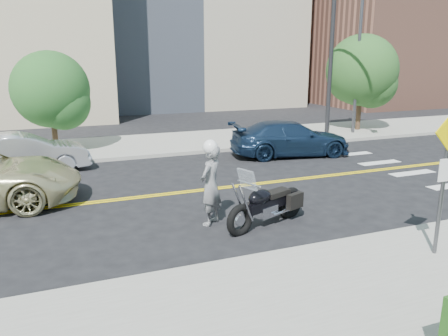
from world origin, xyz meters
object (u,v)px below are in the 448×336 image
object	(u,v)px
parked_car_blue	(290,138)
parked_car_silver	(24,154)
motorcyclist	(211,183)
motorcycle	(268,195)
pedestrian_sign	(446,167)

from	to	relation	value
parked_car_blue	parked_car_silver	bearing A→B (deg)	93.94
parked_car_silver	motorcyclist	bearing A→B (deg)	-154.92
motorcycle	motorcyclist	bearing A→B (deg)	134.96
motorcyclist	motorcycle	distance (m)	1.42
motorcyclist	parked_car_blue	distance (m)	8.41
pedestrian_sign	motorcyclist	distance (m)	5.11
parked_car_silver	motorcycle	bearing A→B (deg)	-150.35
motorcycle	parked_car_silver	distance (m)	9.48
motorcycle	parked_car_blue	distance (m)	8.05
motorcyclist	parked_car_silver	bearing A→B (deg)	-99.14
motorcycle	parked_car_blue	xyz separation A→B (m)	(4.48, 6.69, -0.04)
pedestrian_sign	motorcyclist	size ratio (longest dim) A/B	1.41
motorcyclist	parked_car_blue	bearing A→B (deg)	-175.21
pedestrian_sign	motorcycle	xyz separation A→B (m)	(-2.30, 2.99, -1.19)
motorcyclist	parked_car_blue	xyz separation A→B (m)	(5.75, 6.12, -0.33)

